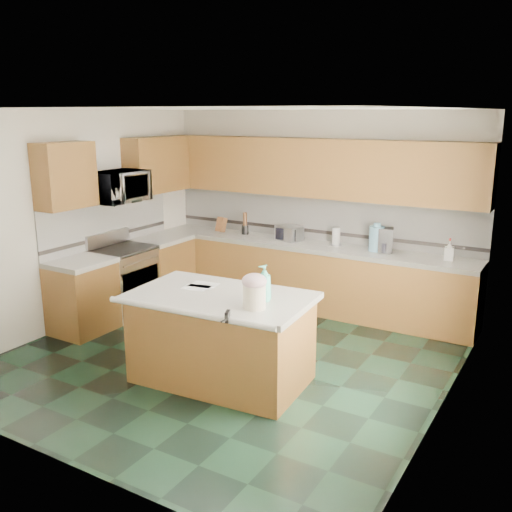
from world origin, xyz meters
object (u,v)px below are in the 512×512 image
Objects in this scene: island_base at (221,341)px; coffee_maker at (386,240)px; toaster_oven at (289,233)px; island_top at (221,297)px; treat_jar at (254,297)px; soap_bottle_island at (264,283)px; knife_block at (221,225)px.

island_base is 5.42× the size of coffee_maker.
toaster_oven reaches higher than island_base.
treat_jar is (0.49, -0.18, 0.14)m from island_top.
coffee_maker is at bearing 20.60° from toaster_oven.
treat_jar is at bearing -49.64° from toaster_oven.
island_top is (0.00, 0.00, 0.46)m from island_base.
soap_bottle_island reaches higher than toaster_oven.
toaster_oven is 1.38m from coffee_maker.
coffee_maker is (0.83, 2.56, 0.64)m from island_base.
coffee_maker is (0.36, 2.51, -0.02)m from soap_bottle_island.
knife_block reaches higher than toaster_oven.
island_base is at bearing -124.08° from coffee_maker.
toaster_oven is (1.15, 0.00, -0.01)m from knife_block.
island_base is 0.82m from soap_bottle_island.
soap_bottle_island reaches higher than knife_block.
island_base is at bearing -49.25° from knife_block.
toaster_oven is (-1.04, 2.71, -0.01)m from treat_jar.
island_top is 3.05m from knife_block.
knife_block is (-1.70, 2.53, 0.60)m from island_base.
island_top is 5.03× the size of soap_bottle_island.
knife_block is at bearing 119.71° from island_base.
island_top reaches higher than island_base.
soap_bottle_island is at bearing -48.38° from toaster_oven.
toaster_oven is at bearing 6.92° from knife_block.
treat_jar is at bearing -23.96° from island_base.
treat_jar reaches higher than toaster_oven.
island_base is 7.71× the size of knife_block.
treat_jar is 0.63× the size of soap_bottle_island.
coffee_maker reaches higher than knife_block.
treat_jar is 0.24m from soap_bottle_island.
coffee_maker is (0.83, 2.56, 0.18)m from island_top.
coffee_maker is at bearing 103.20° from soap_bottle_island.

